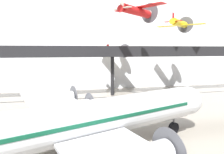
{
  "coord_description": "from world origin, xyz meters",
  "views": [
    {
      "loc": [
        -8.26,
        -13.53,
        9.05
      ],
      "look_at": [
        -3.24,
        9.95,
        5.73
      ],
      "focal_mm": 32.0,
      "sensor_mm": 36.0,
      "label": 1
    }
  ],
  "objects": [
    {
      "name": "suspended_plane_cream_biplane",
      "position": [
        1.53,
        27.4,
        8.72
      ],
      "size": [
        7.11,
        7.23,
        11.05
      ],
      "rotation": [
        0.0,
        0.0,
        0.72
      ],
      "color": "beige"
    },
    {
      "name": "suspended_plane_yellow_lowwing",
      "position": [
        12.66,
        22.23,
        14.01
      ],
      "size": [
        7.64,
        7.92,
        6.05
      ],
      "rotation": [
        0.0,
        0.0,
        0.7
      ],
      "color": "yellow"
    },
    {
      "name": "suspended_plane_red_highwing",
      "position": [
        1.6,
        15.31,
        14.65
      ],
      "size": [
        7.33,
        8.08,
        5.3
      ],
      "rotation": [
        0.0,
        0.0,
        0.55
      ],
      "color": "red"
    },
    {
      "name": "mezzanine_walkway",
      "position": [
        0.0,
        23.68,
        8.03
      ],
      "size": [
        110.0,
        3.2,
        9.68
      ],
      "color": "black",
      "rests_on": "ground"
    },
    {
      "name": "hangar_back_wall",
      "position": [
        0.0,
        33.04,
        11.02
      ],
      "size": [
        140.0,
        3.0,
        22.03
      ],
      "color": "silver",
      "rests_on": "ground"
    },
    {
      "name": "airliner_silver_main",
      "position": [
        -8.17,
        1.47,
        3.37
      ],
      "size": [
        29.03,
        33.85,
        9.44
      ],
      "rotation": [
        0.0,
        0.0,
        0.33
      ],
      "color": "silver",
      "rests_on": "ground"
    }
  ]
}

